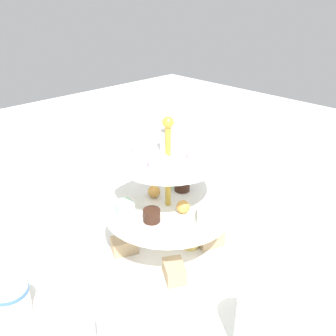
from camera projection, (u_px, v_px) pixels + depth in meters
name	position (u px, v px, depth m)	size (l,w,h in m)	color
ground_plane	(168.00, 252.00, 0.72)	(2.40, 2.40, 0.00)	white
tiered_serving_stand	(168.00, 216.00, 0.68)	(0.29, 0.29, 0.28)	white
water_glass_tall_right	(145.00, 167.00, 0.94)	(0.07, 0.07, 0.11)	silver
teacup_with_saucer	(12.00, 301.00, 0.57)	(0.09, 0.09, 0.05)	white
butter_knife_left	(299.00, 216.00, 0.83)	(0.17, 0.01, 0.00)	silver
butter_knife_right	(24.00, 227.00, 0.79)	(0.17, 0.01, 0.00)	silver
water_glass_mid_back	(256.00, 325.00, 0.51)	(0.06, 0.06, 0.09)	silver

